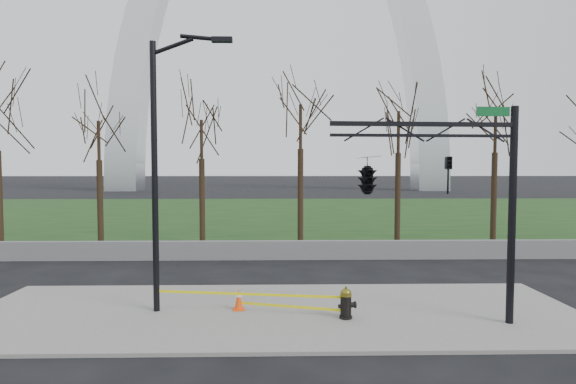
{
  "coord_description": "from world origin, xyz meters",
  "views": [
    {
      "loc": [
        0.08,
        -13.11,
        4.33
      ],
      "look_at": [
        0.38,
        2.0,
        3.54
      ],
      "focal_mm": 27.95,
      "sensor_mm": 36.0,
      "label": 1
    }
  ],
  "objects_px": {
    "traffic_cone": "(239,299)",
    "fire_hydrant": "(346,304)",
    "street_light": "(162,156)",
    "traffic_signal_mast": "(396,175)"
  },
  "relations": [
    {
      "from": "fire_hydrant",
      "to": "street_light",
      "type": "xyz_separation_m",
      "value": [
        -5.31,
        0.77,
        4.18
      ]
    },
    {
      "from": "fire_hydrant",
      "to": "traffic_cone",
      "type": "relative_size",
      "value": 1.42
    },
    {
      "from": "traffic_cone",
      "to": "traffic_signal_mast",
      "type": "height_order",
      "value": "traffic_signal_mast"
    },
    {
      "from": "street_light",
      "to": "traffic_signal_mast",
      "type": "relative_size",
      "value": 1.37
    },
    {
      "from": "traffic_signal_mast",
      "to": "fire_hydrant",
      "type": "bearing_deg",
      "value": 148.54
    },
    {
      "from": "street_light",
      "to": "traffic_signal_mast",
      "type": "distance_m",
      "value": 6.68
    },
    {
      "from": "traffic_cone",
      "to": "fire_hydrant",
      "type": "bearing_deg",
      "value": -14.76
    },
    {
      "from": "fire_hydrant",
      "to": "traffic_signal_mast",
      "type": "bearing_deg",
      "value": -32.13
    },
    {
      "from": "street_light",
      "to": "traffic_cone",
      "type": "bearing_deg",
      "value": 1.39
    },
    {
      "from": "traffic_cone",
      "to": "street_light",
      "type": "xyz_separation_m",
      "value": [
        -2.2,
        -0.05,
        4.28
      ]
    }
  ]
}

